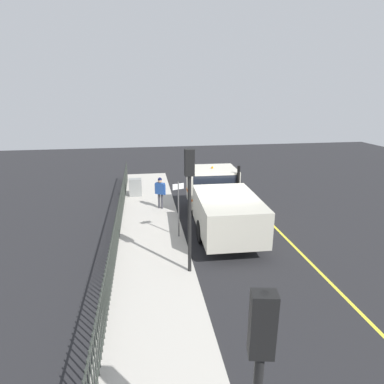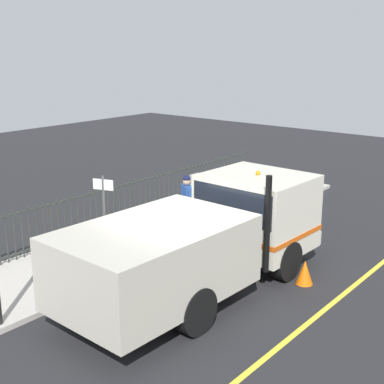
{
  "view_description": "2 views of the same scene",
  "coord_description": "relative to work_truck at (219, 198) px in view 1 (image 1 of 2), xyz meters",
  "views": [
    {
      "loc": [
        3.48,
        12.83,
        6.06
      ],
      "look_at": [
        1.28,
        -1.35,
        1.55
      ],
      "focal_mm": 29.84,
      "sensor_mm": 36.0,
      "label": 1
    },
    {
      "loc": [
        -6.82,
        8.06,
        5.37
      ],
      "look_at": [
        1.95,
        -2.61,
        1.59
      ],
      "focal_mm": 50.2,
      "sensor_mm": 36.0,
      "label": 2
    }
  ],
  "objects": [
    {
      "name": "ground_plane",
      "position": [
        -0.06,
        0.98,
        -1.32
      ],
      "size": [
        48.37,
        48.37,
        0.0
      ],
      "primitive_type": "plane",
      "color": "#232326",
      "rests_on": "ground"
    },
    {
      "name": "worker_standing",
      "position": [
        2.62,
        -2.28,
        -0.16
      ],
      "size": [
        0.55,
        0.43,
        1.7
      ],
      "rotation": [
        0.0,
        0.0,
        2.6
      ],
      "color": "#264C99",
      "rests_on": "sidewalk_slab"
    },
    {
      "name": "street_sign",
      "position": [
        2.06,
        1.32,
        0.32
      ],
      "size": [
        0.48,
        0.19,
        2.43
      ],
      "color": "#4C4C4C",
      "rests_on": "sidewalk_slab"
    },
    {
      "name": "traffic_light_near",
      "position": [
        2.0,
        4.15,
        1.82
      ],
      "size": [
        0.31,
        0.23,
        4.26
      ],
      "rotation": [
        0.0,
        0.0,
        3.2
      ],
      "color": "black",
      "rests_on": "sidewalk_slab"
    },
    {
      "name": "traffic_light_mid",
      "position": [
        2.15,
        10.93,
        1.51
      ],
      "size": [
        0.33,
        0.26,
        3.8
      ],
      "rotation": [
        0.0,
        0.0,
        2.95
      ],
      "color": "black",
      "rests_on": "sidewalk_slab"
    },
    {
      "name": "work_truck",
      "position": [
        0.0,
        0.0,
        0.0
      ],
      "size": [
        2.64,
        6.92,
        2.69
      ],
      "rotation": [
        0.0,
        0.0,
        3.11
      ],
      "color": "silver",
      "rests_on": "ground"
    },
    {
      "name": "iron_fence",
      "position": [
        4.6,
        0.98,
        -0.53
      ],
      "size": [
        0.04,
        18.72,
        1.31
      ],
      "color": "#2D332D",
      "rests_on": "sidewalk_slab"
    },
    {
      "name": "lane_marking",
      "position": [
        -2.54,
        0.98,
        -1.32
      ],
      "size": [
        0.12,
        19.79,
        0.01
      ],
      "primitive_type": "cube",
      "color": "yellow",
      "rests_on": "ground"
    },
    {
      "name": "sidewalk_slab",
      "position": [
        3.3,
        0.98,
        -1.26
      ],
      "size": [
        2.98,
        21.98,
        0.12
      ],
      "primitive_type": "cube",
      "color": "#B7B2A8",
      "rests_on": "ground"
    },
    {
      "name": "traffic_cone",
      "position": [
        -1.59,
        -1.51,
        -1.03
      ],
      "size": [
        0.4,
        0.4,
        0.57
      ],
      "primitive_type": "cone",
      "color": "orange",
      "rests_on": "ground"
    },
    {
      "name": "utility_cabinet",
      "position": [
        3.97,
        -4.67,
        -0.67
      ],
      "size": [
        0.73,
        0.46,
        1.05
      ],
      "primitive_type": "cube",
      "color": "gray",
      "rests_on": "sidewalk_slab"
    }
  ]
}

